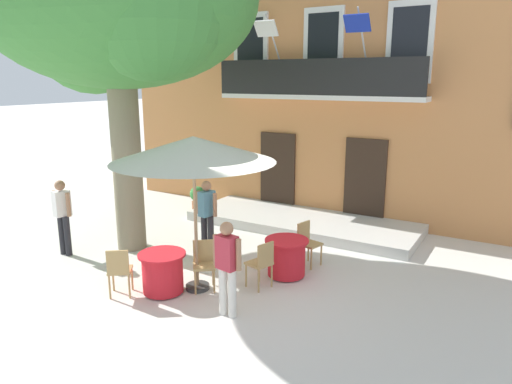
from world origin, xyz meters
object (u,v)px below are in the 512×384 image
at_px(cafe_chair_near_tree_1, 204,261).
at_px(cafe_table_near_tree, 163,272).
at_px(ground_planter_left, 198,197).
at_px(cafe_chair_middle_1, 262,262).
at_px(plane_tree, 116,8).
at_px(cafe_chair_near_tree_0, 119,269).
at_px(pedestrian_near_entrance, 207,212).
at_px(cafe_table_middle, 286,257).
at_px(cafe_chair_middle_0, 307,241).
at_px(pedestrian_mid_plaza, 227,264).
at_px(pedestrian_by_tree, 63,213).
at_px(cafe_umbrella, 193,150).

bearing_deg(cafe_chair_near_tree_1, cafe_table_near_tree, -135.27).
bearing_deg(cafe_table_near_tree, ground_planter_left, 120.84).
bearing_deg(cafe_chair_middle_1, plane_tree, 173.44).
relative_size(cafe_chair_near_tree_0, cafe_chair_near_tree_1, 1.00).
distance_m(cafe_table_near_tree, pedestrian_near_entrance, 2.22).
xyz_separation_m(cafe_table_middle, cafe_chair_middle_0, (0.10, 0.75, 0.14)).
bearing_deg(pedestrian_near_entrance, pedestrian_mid_plaza, -47.52).
xyz_separation_m(plane_tree, pedestrian_near_entrance, (1.79, 0.59, -4.33)).
distance_m(cafe_table_middle, cafe_chair_middle_1, 0.77).
height_order(plane_tree, pedestrian_mid_plaza, plane_tree).
height_order(cafe_chair_near_tree_0, cafe_chair_near_tree_1, same).
distance_m(cafe_table_middle, pedestrian_by_tree, 5.00).
distance_m(cafe_table_middle, cafe_chair_middle_0, 0.77).
relative_size(cafe_chair_near_tree_0, pedestrian_mid_plaza, 0.56).
relative_size(cafe_table_middle, pedestrian_by_tree, 0.51).
height_order(cafe_table_middle, cafe_chair_middle_0, cafe_chair_middle_0).
distance_m(plane_tree, cafe_chair_middle_1, 6.06).
distance_m(cafe_chair_middle_0, pedestrian_by_tree, 5.34).
bearing_deg(cafe_chair_near_tree_1, cafe_chair_middle_1, 30.14).
bearing_deg(pedestrian_by_tree, cafe_table_middle, 16.94).
relative_size(cafe_table_middle, pedestrian_near_entrance, 0.53).
bearing_deg(cafe_table_near_tree, pedestrian_by_tree, 173.43).
bearing_deg(ground_planter_left, pedestrian_mid_plaza, -48.30).
height_order(ground_planter_left, pedestrian_mid_plaza, pedestrian_mid_plaza).
relative_size(cafe_table_near_tree, cafe_chair_middle_0, 0.95).
distance_m(cafe_table_near_tree, cafe_umbrella, 2.31).
relative_size(cafe_chair_near_tree_0, cafe_umbrella, 0.31).
height_order(ground_planter_left, pedestrian_by_tree, pedestrian_by_tree).
bearing_deg(cafe_chair_near_tree_0, cafe_chair_near_tree_1, 43.61).
bearing_deg(cafe_chair_near_tree_0, plane_tree, 131.13).
bearing_deg(ground_planter_left, pedestrian_near_entrance, -48.97).
distance_m(cafe_chair_near_tree_0, pedestrian_mid_plaza, 2.12).
xyz_separation_m(cafe_chair_middle_0, pedestrian_by_tree, (-4.85, -2.19, 0.43)).
distance_m(cafe_chair_near_tree_1, cafe_chair_middle_1, 1.07).
distance_m(cafe_chair_near_tree_1, cafe_chair_middle_0, 2.34).
xyz_separation_m(cafe_chair_near_tree_0, cafe_table_middle, (2.16, 2.32, -0.14)).
xyz_separation_m(plane_tree, cafe_chair_near_tree_1, (2.85, -0.97, -4.72)).
distance_m(pedestrian_near_entrance, pedestrian_by_tree, 3.14).
xyz_separation_m(ground_planter_left, pedestrian_by_tree, (-0.32, -4.38, 0.55)).
distance_m(cafe_umbrella, pedestrian_near_entrance, 2.55).
xyz_separation_m(cafe_chair_near_tree_1, pedestrian_near_entrance, (-1.06, 1.56, 0.40)).
relative_size(plane_tree, pedestrian_near_entrance, 4.39).
bearing_deg(ground_planter_left, cafe_umbrella, -52.71).
xyz_separation_m(cafe_chair_near_tree_1, cafe_umbrella, (-0.09, -0.09, 2.08)).
relative_size(cafe_chair_middle_0, pedestrian_mid_plaza, 0.56).
bearing_deg(plane_tree, cafe_chair_near_tree_1, -18.85).
bearing_deg(pedestrian_near_entrance, plane_tree, -161.76).
xyz_separation_m(cafe_table_near_tree, cafe_umbrella, (0.45, 0.44, 2.22)).
distance_m(cafe_umbrella, ground_planter_left, 5.84).
relative_size(plane_tree, ground_planter_left, 9.95).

